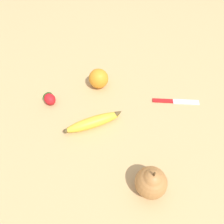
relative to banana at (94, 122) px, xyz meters
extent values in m
plane|color=tan|center=(-0.09, -0.01, -0.02)|extent=(3.00, 3.00, 0.00)
ellipsoid|color=gold|center=(0.00, 0.00, 0.00)|extent=(0.18, 0.10, 0.04)
cone|color=brown|center=(-0.08, -0.03, 0.01)|extent=(0.03, 0.03, 0.03)
sphere|color=brown|center=(0.08, 0.03, 0.00)|extent=(0.01, 0.01, 0.01)
sphere|color=orange|center=(-0.01, -0.18, 0.02)|extent=(0.07, 0.07, 0.07)
sphere|color=#B2753D|center=(-0.15, 0.20, 0.02)|extent=(0.08, 0.08, 0.08)
sphere|color=#B2753D|center=(-0.15, 0.20, 0.05)|extent=(0.05, 0.05, 0.05)
cylinder|color=#4C3319|center=(-0.15, 0.20, 0.07)|extent=(0.01, 0.01, 0.02)
ellipsoid|color=red|center=(0.16, -0.10, 0.00)|extent=(0.06, 0.06, 0.04)
cone|color=#337A33|center=(0.17, -0.11, 0.00)|extent=(0.03, 0.03, 0.04)
cube|color=silver|center=(-0.32, -0.10, -0.02)|extent=(0.09, 0.03, 0.00)
cube|color=red|center=(-0.24, -0.10, -0.01)|extent=(0.07, 0.02, 0.01)
camera|label=1|loc=(-0.05, 0.40, 0.56)|focal=35.00mm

